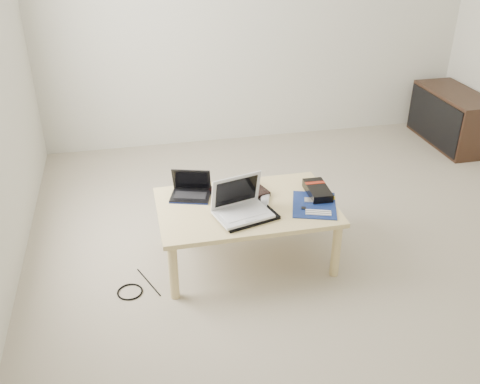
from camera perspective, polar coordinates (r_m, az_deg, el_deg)
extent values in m
plane|color=#ACA38B|center=(3.69, 9.39, -5.97)|extent=(4.00, 4.00, 0.00)
cube|color=#CEBA7C|center=(3.35, 0.64, -1.59)|extent=(1.10, 0.70, 0.03)
cylinder|color=#CEBA7C|center=(3.15, -7.11, -8.43)|extent=(0.06, 0.06, 0.37)
cylinder|color=#CEBA7C|center=(3.35, 10.21, -6.12)|extent=(0.06, 0.06, 0.37)
cylinder|color=#CEBA7C|center=(3.65, -8.14, -2.82)|extent=(0.06, 0.06, 0.37)
cylinder|color=#CEBA7C|center=(3.82, 6.92, -1.12)|extent=(0.06, 0.06, 0.37)
cube|color=#351E15|center=(5.51, 21.73, 7.35)|extent=(0.40, 0.90, 0.50)
cube|color=black|center=(5.40, 19.94, 7.27)|extent=(0.02, 0.86, 0.44)
cube|color=black|center=(3.46, -0.10, 0.04)|extent=(0.38, 0.35, 0.03)
cube|color=black|center=(3.43, -5.29, -0.45)|extent=(0.29, 0.24, 0.02)
cube|color=black|center=(3.43, -5.31, -0.34)|extent=(0.22, 0.15, 0.00)
cube|color=black|center=(3.37, -5.48, -0.85)|extent=(0.06, 0.04, 0.00)
cube|color=black|center=(3.45, -5.20, 1.32)|extent=(0.25, 0.13, 0.16)
cube|color=black|center=(3.44, -5.21, 1.25)|extent=(0.21, 0.10, 0.13)
cube|color=#0B1642|center=(3.36, -5.53, -1.22)|extent=(0.24, 0.08, 0.01)
cube|color=black|center=(3.30, 0.42, -1.69)|extent=(0.30, 0.26, 0.01)
cube|color=silver|center=(3.29, 0.42, -1.59)|extent=(0.24, 0.21, 0.00)
cube|color=silver|center=(3.35, 2.61, -1.08)|extent=(0.14, 0.25, 0.02)
cube|color=gray|center=(3.35, 2.61, -0.92)|extent=(0.11, 0.20, 0.00)
cube|color=black|center=(3.22, 0.63, -2.46)|extent=(0.39, 0.33, 0.02)
cube|color=silver|center=(3.19, 0.33, -2.38)|extent=(0.37, 0.30, 0.02)
cube|color=white|center=(3.18, 0.36, -2.27)|extent=(0.28, 0.19, 0.00)
cube|color=silver|center=(3.12, 1.05, -2.95)|extent=(0.08, 0.05, 0.00)
cube|color=silver|center=(3.20, -0.43, 0.13)|extent=(0.32, 0.13, 0.22)
cube|color=black|center=(3.20, -0.38, 0.07)|extent=(0.27, 0.10, 0.17)
cube|color=#0D1B53|center=(3.36, 7.93, -1.38)|extent=(0.36, 0.40, 0.01)
cube|color=silver|center=(3.40, 7.36, -0.86)|extent=(0.07, 0.07, 0.01)
cube|color=yellow|center=(3.45, 9.20, -0.50)|extent=(0.11, 0.05, 0.01)
cube|color=yellow|center=(3.43, 9.21, -0.66)|extent=(0.11, 0.05, 0.01)
cube|color=silver|center=(3.29, 8.35, -1.98)|extent=(0.15, 0.06, 0.01)
cube|color=silver|center=(3.27, 8.36, -2.18)|extent=(0.15, 0.06, 0.01)
cube|color=silver|center=(3.26, 8.37, -2.38)|extent=(0.15, 0.06, 0.01)
cube|color=black|center=(3.31, 6.80, -1.71)|extent=(0.04, 0.04, 0.01)
cube|color=black|center=(3.48, 8.26, 0.14)|extent=(0.14, 0.27, 0.06)
cube|color=maroon|center=(3.51, 8.02, 0.99)|extent=(0.13, 0.04, 0.00)
torus|color=black|center=(3.36, -0.38, -1.05)|extent=(0.14, 0.14, 0.01)
torus|color=black|center=(3.33, -11.67, -10.38)|extent=(0.16, 0.16, 0.01)
cylinder|color=black|center=(3.39, -9.73, -9.44)|extent=(0.13, 0.29, 0.01)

